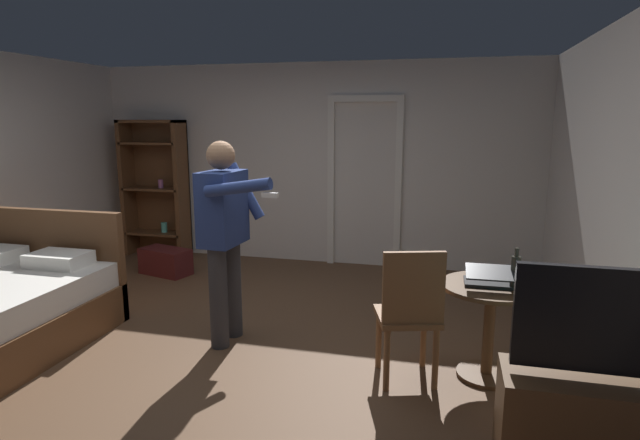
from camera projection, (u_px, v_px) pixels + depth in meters
name	position (u px, v px, depth m)	size (l,w,h in m)	color
ground_plane	(222.00, 350.00, 4.21)	(6.24, 6.24, 0.00)	brown
wall_back	(312.00, 164.00, 6.68)	(5.92, 0.12, 2.54)	silver
wall_right	(638.00, 212.00, 3.27)	(0.12, 5.83, 2.54)	silver
doorway_frame	(365.00, 170.00, 6.45)	(0.93, 0.08, 2.13)	white
bookshelf	(156.00, 183.00, 7.03)	(0.88, 0.32, 1.84)	brown
tv_flatscreen	(601.00, 419.00, 2.64)	(0.99, 0.40, 1.15)	#4C331E
side_table	(490.00, 314.00, 3.70)	(0.71, 0.71, 0.70)	#4C331E
laptop	(488.00, 279.00, 3.61)	(0.33, 0.33, 0.16)	black
bottle_on_table	(515.00, 272.00, 3.52)	(0.06, 0.06, 0.29)	#313028
wooden_chair	(410.00, 310.00, 3.59)	(0.52, 0.52, 0.99)	brown
person_blue_shirt	(225.00, 228.00, 4.21)	(0.72, 0.62, 1.68)	#333338
suitcase_dark	(165.00, 261.00, 6.25)	(0.61, 0.31, 0.31)	#4C1919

